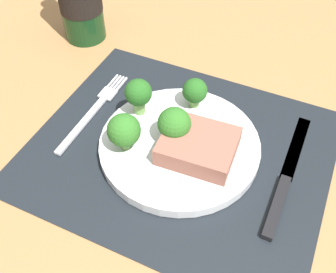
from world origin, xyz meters
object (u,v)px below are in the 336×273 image
object	(u,v)px
fork	(94,110)
knife	(285,181)
plate	(180,145)
steak	(198,146)

from	to	relation	value
fork	knife	xyz separation A→B (cm)	(30.96, -0.89, 0.05)
plate	steak	distance (cm)	3.95
plate	knife	bearing A→B (deg)	1.97
plate	steak	bearing A→B (deg)	-15.03
knife	fork	bearing A→B (deg)	177.46
steak	knife	xyz separation A→B (cm)	(12.29, 1.37, -2.76)
plate	knife	size ratio (longest dim) A/B	1.01
fork	knife	world-z (taller)	knife
plate	steak	world-z (taller)	steak
steak	knife	size ratio (longest dim) A/B	0.44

